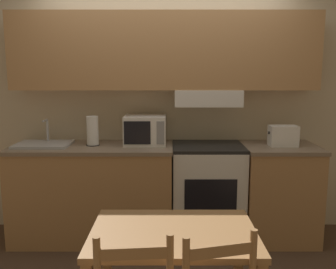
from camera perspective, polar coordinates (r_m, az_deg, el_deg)
ground_plane at (r=4.18m, az=-0.74°, el=-13.56°), size 16.00×16.00×0.00m
wall_back at (r=3.78m, az=-0.64°, el=8.17°), size 5.33×0.38×2.55m
lower_counter_main at (r=3.80m, az=-11.54°, el=-8.62°), size 1.55×0.64×0.94m
lower_counter_right_stub at (r=3.88m, az=16.21°, el=-8.40°), size 0.71×0.64×0.94m
stove_range at (r=3.76m, az=5.74°, el=-8.64°), size 0.68×0.59×0.94m
microwave at (r=3.68m, az=-3.75°, el=0.72°), size 0.40×0.38×0.28m
toaster at (r=3.73m, az=16.87°, el=-0.16°), size 0.27×0.16×0.20m
sink_basin at (r=3.80m, az=-18.72°, el=-1.36°), size 0.51×0.38×0.24m
paper_towel_roll at (r=3.67m, az=-11.69°, el=0.53°), size 0.13×0.13×0.28m
dining_table at (r=2.30m, az=0.58°, el=-17.11°), size 0.96×0.67×0.73m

